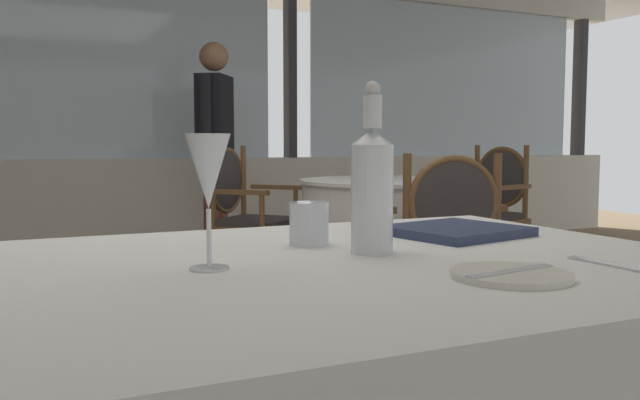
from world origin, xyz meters
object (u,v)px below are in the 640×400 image
(side_plate, at_px, (511,275))
(water_bottle, at_px, (372,186))
(dining_chair_0_2, at_px, (490,204))
(wine_glass, at_px, (208,174))
(dining_chair_0_1, at_px, (443,238))
(diner_person_1, at_px, (215,140))
(menu_book, at_px, (455,231))
(dining_chair_0_0, at_px, (244,208))
(water_tumbler, at_px, (309,224))

(side_plate, relative_size, water_bottle, 0.57)
(side_plate, height_order, dining_chair_0_2, dining_chair_0_2)
(wine_glass, distance_m, dining_chair_0_2, 3.66)
(dining_chair_0_1, bearing_deg, wine_glass, 150.08)
(side_plate, height_order, diner_person_1, diner_person_1)
(menu_book, relative_size, dining_chair_0_2, 0.28)
(water_bottle, distance_m, wine_glass, 0.32)
(dining_chair_0_1, bearing_deg, water_bottle, 156.52)
(water_bottle, height_order, menu_book, water_bottle)
(wine_glass, height_order, dining_chair_0_2, wine_glass)
(water_bottle, bearing_deg, dining_chair_0_2, 47.16)
(side_plate, bearing_deg, dining_chair_0_0, 78.77)
(diner_person_1, bearing_deg, dining_chair_0_2, -9.27)
(side_plate, bearing_deg, diner_person_1, 80.22)
(diner_person_1, bearing_deg, menu_book, -64.10)
(water_bottle, relative_size, dining_chair_0_1, 0.34)
(dining_chair_0_0, height_order, diner_person_1, diner_person_1)
(dining_chair_0_0, relative_size, dining_chair_0_1, 1.03)
(water_bottle, relative_size, diner_person_1, 0.18)
(water_tumbler, xyz_separation_m, menu_book, (0.35, -0.01, -0.03))
(side_plate, xyz_separation_m, water_bottle, (-0.08, 0.29, 0.12))
(wine_glass, height_order, dining_chair_0_1, wine_glass)
(menu_book, bearing_deg, dining_chair_0_2, 37.27)
(dining_chair_0_1, distance_m, dining_chair_0_2, 1.65)
(wine_glass, xyz_separation_m, water_tumbler, (0.25, 0.17, -0.11))
(wine_glass, distance_m, water_tumbler, 0.32)
(menu_book, height_order, dining_chair_0_0, dining_chair_0_0)
(dining_chair_0_1, bearing_deg, dining_chair_0_2, -30.06)
(dining_chair_0_2, relative_size, diner_person_1, 0.55)
(diner_person_1, bearing_deg, water_bottle, -67.93)
(water_bottle, relative_size, dining_chair_0_2, 0.33)
(side_plate, relative_size, diner_person_1, 0.10)
(dining_chair_0_0, bearing_deg, side_plate, -55.06)
(dining_chair_0_2, bearing_deg, dining_chair_0_0, -30.03)
(water_bottle, relative_size, menu_book, 1.19)
(water_bottle, height_order, dining_chair_0_1, water_bottle)
(water_bottle, bearing_deg, diner_person_1, 78.42)
(water_tumbler, height_order, menu_book, water_tumbler)
(dining_chair_0_0, relative_size, dining_chair_0_2, 1.00)
(water_bottle, distance_m, dining_chair_0_1, 1.78)
(menu_book, height_order, dining_chair_0_1, dining_chair_0_1)
(water_tumbler, xyz_separation_m, diner_person_1, (0.86, 3.75, 0.20))
(dining_chair_0_1, bearing_deg, menu_book, 161.81)
(wine_glass, xyz_separation_m, dining_chair_0_0, (1.04, 2.98, -0.36))
(water_bottle, bearing_deg, side_plate, -75.35)
(water_tumbler, distance_m, dining_chair_0_2, 3.35)
(dining_chair_0_0, bearing_deg, diner_person_1, 131.46)
(menu_book, relative_size, dining_chair_0_0, 0.28)
(water_tumbler, bearing_deg, dining_chair_0_0, 74.36)
(dining_chair_0_0, bearing_deg, water_tumbler, -59.46)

